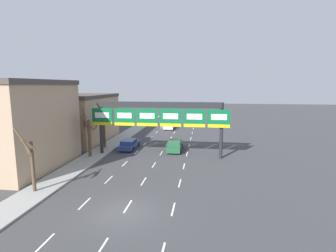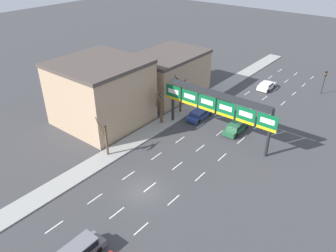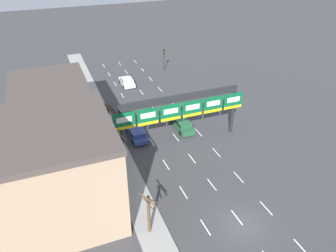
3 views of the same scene
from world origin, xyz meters
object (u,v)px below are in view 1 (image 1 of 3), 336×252
at_px(car_green, 175,145).
at_px(tree_bare_closest, 31,162).
at_px(sign_gantry, 159,113).
at_px(car_white, 169,126).
at_px(car_blue, 129,144).
at_px(traffic_light_near_gantry, 212,113).
at_px(tree_bare_second, 103,126).
at_px(tree_bare_third, 88,133).

bearing_deg(car_green, tree_bare_closest, -122.43).
relative_size(sign_gantry, tree_bare_closest, 3.15).
relative_size(car_green, tree_bare_closest, 0.92).
distance_m(sign_gantry, car_white, 20.78).
xyz_separation_m(car_blue, car_green, (6.35, -0.19, 0.06)).
xyz_separation_m(car_green, traffic_light_near_gantry, (5.47, 21.27, 2.22)).
relative_size(car_blue, traffic_light_near_gantry, 1.18).
xyz_separation_m(traffic_light_near_gantry, tree_bare_closest, (-15.28, -36.71, -0.35)).
distance_m(car_blue, tree_bare_second, 4.29).
height_order(tree_bare_second, tree_bare_third, tree_bare_second).
height_order(traffic_light_near_gantry, tree_bare_third, tree_bare_third).
bearing_deg(car_white, car_blue, -101.03).
height_order(car_white, car_green, car_green).
distance_m(tree_bare_second, tree_bare_third, 4.75).
bearing_deg(car_white, tree_bare_second, -111.58).
height_order(car_blue, traffic_light_near_gantry, traffic_light_near_gantry).
xyz_separation_m(car_green, tree_bare_closest, (-9.81, -15.44, 1.87)).
bearing_deg(car_blue, tree_bare_second, -175.75).
relative_size(sign_gantry, car_green, 3.43).
bearing_deg(tree_bare_second, car_white, 68.42).
bearing_deg(traffic_light_near_gantry, tree_bare_closest, -112.60).
bearing_deg(car_blue, car_white, 78.97).
bearing_deg(car_green, tree_bare_second, -179.59).
bearing_deg(traffic_light_near_gantry, sign_gantry, -106.17).
bearing_deg(sign_gantry, car_blue, 145.45).
xyz_separation_m(sign_gantry, tree_bare_second, (-8.26, 3.02, -2.18)).
distance_m(traffic_light_near_gantry, tree_bare_second, 26.27).
bearing_deg(car_white, traffic_light_near_gantry, 26.03).
relative_size(car_white, tree_bare_closest, 0.81).
relative_size(car_green, traffic_light_near_gantry, 1.17).
bearing_deg(tree_bare_third, car_green, 25.92).
bearing_deg(car_blue, tree_bare_third, -125.34).
bearing_deg(car_green, tree_bare_third, -154.08).
relative_size(sign_gantry, traffic_light_near_gantry, 4.02).
bearing_deg(tree_bare_second, car_blue, 4.25).
bearing_deg(traffic_light_near_gantry, tree_bare_second, -125.67).
distance_m(sign_gantry, tree_bare_second, 9.06).
distance_m(car_white, car_blue, 17.24).
height_order(car_white, tree_bare_third, tree_bare_third).
distance_m(car_blue, tree_bare_third, 6.54).
xyz_separation_m(sign_gantry, tree_bare_third, (-8.31, -1.72, -2.38)).
xyz_separation_m(car_blue, tree_bare_closest, (-3.46, -15.63, 1.93)).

